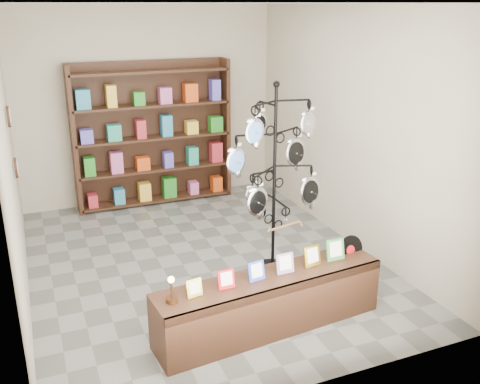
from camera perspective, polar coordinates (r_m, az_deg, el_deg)
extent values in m
plane|color=slate|center=(6.65, -4.05, -7.35)|extent=(5.00, 5.00, 0.00)
plane|color=#B9AF95|center=(8.48, -9.74, 9.05)|extent=(4.00, 0.00, 4.00)
plane|color=#B9AF95|center=(3.93, 7.10, -3.02)|extent=(4.00, 0.00, 4.00)
plane|color=#B9AF95|center=(5.85, -23.36, 3.03)|extent=(0.00, 5.00, 5.00)
plane|color=#B9AF95|center=(6.98, 11.51, 6.72)|extent=(0.00, 5.00, 5.00)
plane|color=white|center=(5.94, -4.77, 19.46)|extent=(5.00, 5.00, 0.00)
cylinder|color=black|center=(6.44, 3.46, -8.13)|extent=(0.52, 0.52, 0.03)
cylinder|color=black|center=(6.02, 3.67, 0.93)|extent=(0.04, 0.04, 2.17)
sphere|color=black|center=(5.76, 3.91, 11.40)|extent=(0.07, 0.07, 0.07)
ellipsoid|color=silver|center=(6.33, 2.41, -1.97)|extent=(0.12, 0.05, 0.23)
cube|color=#A37444|center=(5.90, 4.86, -3.59)|extent=(0.40, 0.12, 0.04)
cube|color=black|center=(5.25, 3.23, -11.67)|extent=(2.33, 0.68, 0.56)
cube|color=gold|center=(4.76, -4.91, -10.16)|extent=(0.15, 0.07, 0.17)
cube|color=red|center=(4.87, -1.49, -9.29)|extent=(0.16, 0.07, 0.18)
cube|color=#263FA5|center=(5.00, 1.75, -8.43)|extent=(0.17, 0.07, 0.19)
cube|color=#E54C33|center=(5.14, 4.81, -7.59)|extent=(0.18, 0.08, 0.20)
cube|color=gold|center=(5.30, 7.69, -6.79)|extent=(0.19, 0.08, 0.21)
cube|color=#337233|center=(5.45, 10.13, -6.08)|extent=(0.20, 0.08, 0.22)
cylinder|color=black|center=(5.66, 11.69, -6.08)|extent=(0.32, 0.10, 0.31)
cylinder|color=red|center=(5.66, 11.71, -6.09)|extent=(0.11, 0.04, 0.10)
cylinder|color=#4A2A15|center=(4.73, -7.25, -11.35)|extent=(0.10, 0.10, 0.04)
cylinder|color=#4A2A15|center=(4.68, -7.30, -10.37)|extent=(0.02, 0.02, 0.15)
sphere|color=#FFBF59|center=(4.63, -7.36, -9.25)|extent=(0.06, 0.06, 0.06)
cube|color=black|center=(8.51, -9.49, 6.33)|extent=(2.40, 0.04, 2.20)
cube|color=black|center=(8.18, -17.32, 5.19)|extent=(0.06, 0.36, 2.20)
cube|color=black|center=(8.69, -1.61, 6.87)|extent=(0.06, 0.36, 2.20)
cube|color=black|center=(8.65, -8.86, -0.67)|extent=(2.36, 0.36, 0.04)
cube|color=black|center=(8.50, -9.04, 2.50)|extent=(2.36, 0.36, 0.03)
cube|color=black|center=(8.37, -9.22, 5.78)|extent=(2.36, 0.36, 0.04)
cube|color=black|center=(8.26, -9.41, 9.14)|extent=(2.36, 0.36, 0.04)
cube|color=black|center=(8.19, -9.60, 12.58)|extent=(2.36, 0.36, 0.04)
cylinder|color=black|center=(6.56, -23.47, 7.38)|extent=(0.03, 0.24, 0.24)
cylinder|color=black|center=(6.70, -22.79, 2.37)|extent=(0.03, 0.24, 0.24)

